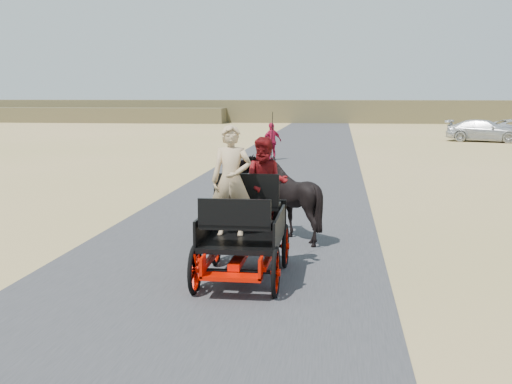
# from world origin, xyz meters

# --- Properties ---
(ground) EXTENTS (140.00, 140.00, 0.00)m
(ground) POSITION_xyz_m (0.00, 0.00, 0.00)
(ground) COLOR tan
(road) EXTENTS (6.00, 140.00, 0.01)m
(road) POSITION_xyz_m (0.00, 0.00, 0.01)
(road) COLOR #38383A
(road) RESTS_ON ground
(ridge_far) EXTENTS (140.00, 6.00, 2.40)m
(ridge_far) POSITION_xyz_m (0.00, 62.00, 1.20)
(ridge_far) COLOR brown
(ridge_far) RESTS_ON ground
(ridge_near) EXTENTS (40.00, 4.00, 1.60)m
(ridge_near) POSITION_xyz_m (-30.00, 58.00, 0.80)
(ridge_near) COLOR brown
(ridge_near) RESTS_ON ground
(carriage) EXTENTS (1.30, 2.40, 0.72)m
(carriage) POSITION_xyz_m (0.61, 0.87, 0.36)
(carriage) COLOR black
(carriage) RESTS_ON ground
(horse_left) EXTENTS (0.91, 2.01, 1.70)m
(horse_left) POSITION_xyz_m (0.06, 3.87, 0.85)
(horse_left) COLOR black
(horse_left) RESTS_ON ground
(horse_right) EXTENTS (1.37, 1.54, 1.70)m
(horse_right) POSITION_xyz_m (1.16, 3.87, 0.85)
(horse_right) COLOR black
(horse_right) RESTS_ON ground
(driver_man) EXTENTS (0.66, 0.43, 1.80)m
(driver_man) POSITION_xyz_m (0.41, 0.92, 1.62)
(driver_man) COLOR tan
(driver_man) RESTS_ON carriage
(passenger_woman) EXTENTS (0.77, 0.60, 1.58)m
(passenger_woman) POSITION_xyz_m (0.91, 1.47, 1.51)
(passenger_woman) COLOR #660C0F
(passenger_woman) RESTS_ON carriage
(pedestrian) EXTENTS (1.05, 0.95, 1.73)m
(pedestrian) POSITION_xyz_m (-0.97, 20.15, 0.86)
(pedestrian) COLOR #B8153A
(pedestrian) RESTS_ON ground
(car_c) EXTENTS (5.21, 3.41, 1.40)m
(car_c) POSITION_xyz_m (11.37, 33.50, 0.70)
(car_c) COLOR silver
(car_c) RESTS_ON ground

